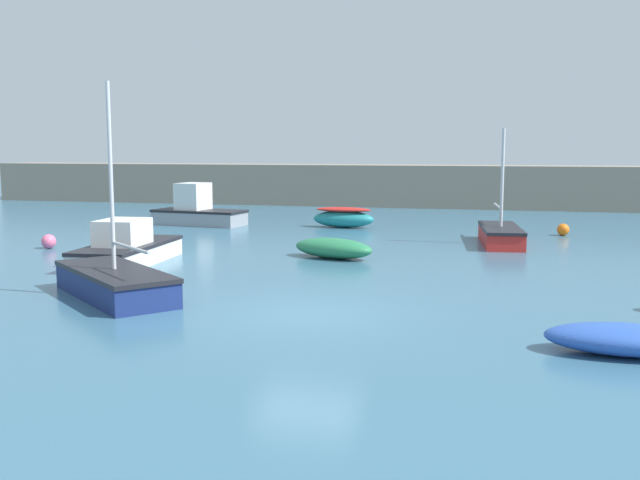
{
  "coord_description": "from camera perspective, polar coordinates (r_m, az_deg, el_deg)",
  "views": [
    {
      "loc": [
        4.33,
        -16.01,
        3.92
      ],
      "look_at": [
        -1.7,
        8.15,
        0.7
      ],
      "focal_mm": 40.0,
      "sensor_mm": 36.0,
      "label": 1
    }
  ],
  "objects": [
    {
      "name": "sailboat_tall_mast",
      "position": [
        19.55,
        -16.09,
        -3.26
      ],
      "size": [
        4.75,
        4.38,
        5.61
      ],
      "rotation": [
        0.0,
        0.0,
        2.44
      ],
      "color": "navy",
      "rests_on": "ground_plane"
    },
    {
      "name": "harbor_breakwater",
      "position": [
        48.51,
        8.89,
        4.29
      ],
      "size": [
        64.31,
        3.53,
        2.78
      ],
      "primitive_type": "cube",
      "color": "gray",
      "rests_on": "ground_plane"
    },
    {
      "name": "ground_plane",
      "position": [
        17.07,
        -1.1,
        -6.25
      ],
      "size": [
        120.0,
        120.0,
        0.2
      ],
      "primitive_type": "cube",
      "color": "#38667F"
    },
    {
      "name": "mooring_buoy_orange",
      "position": [
        33.88,
        18.87,
        0.79
      ],
      "size": [
        0.54,
        0.54,
        0.54
      ],
      "primitive_type": "sphere",
      "color": "orange",
      "rests_on": "ground_plane"
    },
    {
      "name": "rowboat_white_midwater",
      "position": [
        25.5,
        1.06,
        -0.65
      ],
      "size": [
        3.38,
        2.26,
        0.72
      ],
      "rotation": [
        0.0,
        0.0,
        2.81
      ],
      "color": "#287A4C",
      "rests_on": "ground_plane"
    },
    {
      "name": "motorboat_with_cabin",
      "position": [
        37.08,
        -9.78,
        2.31
      ],
      "size": [
        4.92,
        2.52,
        2.15
      ],
      "rotation": [
        0.0,
        0.0,
        6.15
      ],
      "color": "gray",
      "rests_on": "ground_plane"
    },
    {
      "name": "open_tender_yellow",
      "position": [
        14.9,
        23.47,
        -7.32
      ],
      "size": [
        3.13,
        1.35,
        0.59
      ],
      "rotation": [
        0.0,
        0.0,
        3.13
      ],
      "color": "#2D56B7",
      "rests_on": "ground_plane"
    },
    {
      "name": "rowboat_with_red_cover",
      "position": [
        35.32,
        1.89,
        1.83
      ],
      "size": [
        3.11,
        1.27,
        1.01
      ],
      "rotation": [
        0.0,
        0.0,
        3.1
      ],
      "color": "teal",
      "rests_on": "ground_plane"
    },
    {
      "name": "sailboat_short_mast",
      "position": [
        30.05,
        14.24,
        0.44
      ],
      "size": [
        1.94,
        5.25,
        4.71
      ],
      "rotation": [
        0.0,
        0.0,
        4.81
      ],
      "color": "red",
      "rests_on": "ground_plane"
    },
    {
      "name": "cabin_cruiser_white",
      "position": [
        25.07,
        -15.2,
        -0.64
      ],
      "size": [
        2.32,
        5.16,
        1.55
      ],
      "rotation": [
        0.0,
        0.0,
        1.64
      ],
      "color": "white",
      "rests_on": "ground_plane"
    },
    {
      "name": "mooring_buoy_pink",
      "position": [
        29.91,
        -20.88,
        -0.1
      ],
      "size": [
        0.56,
        0.56,
        0.56
      ],
      "primitive_type": "sphere",
      "color": "#EA668C",
      "rests_on": "ground_plane"
    }
  ]
}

